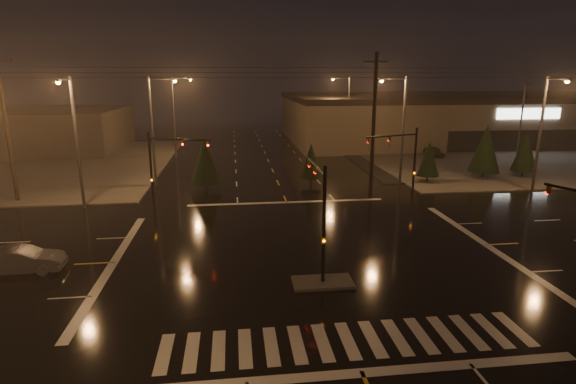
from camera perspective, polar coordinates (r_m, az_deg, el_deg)
name	(u,v)px	position (r m, az deg, el deg)	size (l,w,h in m)	color
ground	(309,253)	(26.45, 2.70, -7.77)	(140.00, 140.00, 0.00)	black
sidewalk_ne	(497,155)	(64.80, 25.04, 4.29)	(36.00, 36.00, 0.12)	#423F3B
sidewalk_nw	(8,166)	(60.77, -32.05, 2.84)	(36.00, 36.00, 0.12)	#423F3B
median_island	(323,282)	(22.83, 4.42, -11.36)	(3.00, 1.60, 0.15)	#423F3B
crosswalk	(348,340)	(18.61, 7.59, -18.17)	(15.00, 2.60, 0.01)	beige
stop_bar_near	(362,373)	(17.03, 9.39, -21.72)	(16.00, 0.50, 0.01)	beige
stop_bar_far	(287,202)	(36.76, -0.17, -1.31)	(16.00, 0.50, 0.01)	beige
parking_lot	(543,157)	(65.98, 29.63, 3.89)	(50.00, 24.00, 0.08)	black
retail_building	(473,115)	(80.57, 22.42, 9.01)	(60.20, 28.30, 7.20)	#736152
commercial_block	(7,130)	(73.29, -32.05, 6.65)	(30.00, 18.00, 5.60)	#3D3836
signal_mast_median	(320,206)	(22.36, 4.14, -1.81)	(0.25, 4.59, 6.00)	black
signal_mast_ne	(405,156)	(37.42, 14.63, 4.44)	(4.84, 1.86, 6.00)	black
signal_mast_nw	(163,161)	(35.21, -15.57, 3.78)	(4.84, 1.86, 6.00)	black
streetlight_1	(155,124)	(42.90, -16.51, 8.26)	(2.77, 0.32, 10.00)	#38383A
streetlight_2	(176,111)	(58.69, -14.04, 9.95)	(2.77, 0.32, 10.00)	#38383A
streetlight_3	(400,123)	(43.18, 14.07, 8.46)	(2.77, 0.32, 10.00)	#38383A
streetlight_4	(347,108)	(62.20, 7.46, 10.48)	(2.77, 0.32, 10.00)	#38383A
streetlight_5	(74,134)	(37.46, -25.49, 6.64)	(0.32, 2.77, 10.00)	#38383A
streetlight_6	(543,127)	(44.18, 29.68, 7.14)	(0.32, 2.77, 10.00)	#38383A
utility_pole_0	(6,127)	(42.24, -32.15, 7.02)	(2.20, 0.32, 12.00)	black
utility_pole_1	(374,122)	(40.22, 10.82, 8.69)	(2.20, 0.32, 12.00)	black
conifer_0	(429,159)	(45.19, 17.44, 4.06)	(2.13, 2.13, 4.02)	black
conifer_1	(486,148)	(49.03, 23.79, 5.12)	(3.04, 3.04, 5.45)	black
conifer_2	(525,152)	(51.38, 27.92, 4.56)	(2.50, 2.50, 4.61)	black
conifer_3	(205,160)	(40.51, -10.52, 4.00)	(2.71, 2.71, 4.93)	black
conifer_4	(311,161)	(42.29, 2.95, 4.02)	(2.11, 2.11, 3.99)	black
car_parked	(434,152)	(60.47, 18.04, 4.87)	(1.56, 3.87, 1.32)	black
car_crossing	(20,260)	(27.55, -30.84, -7.43)	(1.48, 4.23, 1.39)	slate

